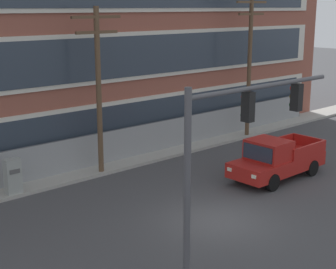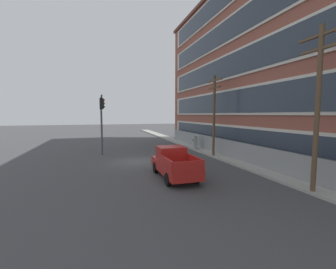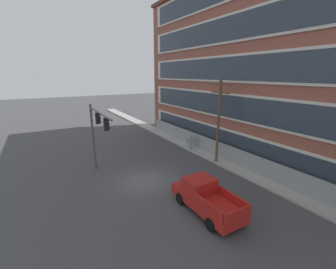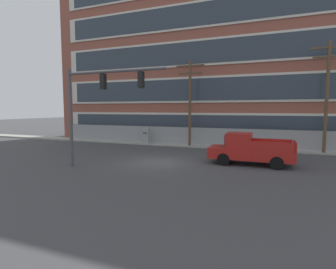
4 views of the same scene
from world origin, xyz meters
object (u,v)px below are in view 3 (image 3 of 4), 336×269
Objects in this scene: traffic_signal_mast at (97,128)px; utility_pole_near_corner at (219,118)px; pickup_truck_red at (205,197)px; electrical_cabinet at (190,143)px.

utility_pole_near_corner is at bearing 76.28° from traffic_signal_mast.
electrical_cabinet is at bearing 149.32° from pickup_truck_red.
utility_pole_near_corner reaches higher than electrical_cabinet.
traffic_signal_mast is 1.22× the size of pickup_truck_red.
pickup_truck_red is at bearing -30.68° from electrical_cabinet.
pickup_truck_red is 12.25m from electrical_cabinet.
utility_pole_near_corner is at bearing -0.11° from electrical_cabinet.
traffic_signal_mast is 11.60m from electrical_cabinet.
utility_pole_near_corner is 4.74× the size of electrical_cabinet.
utility_pole_near_corner is 5.96m from electrical_cabinet.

